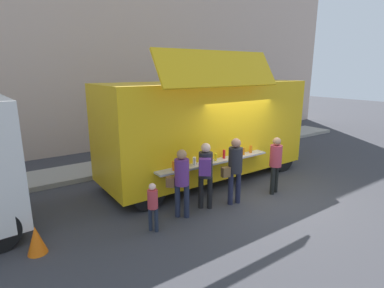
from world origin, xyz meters
TOP-DOWN VIEW (x-y plane):
  - ground_plane at (0.00, 0.00)m, footprint 60.00×60.00m
  - curb_strip at (-4.35, 4.54)m, footprint 28.00×1.60m
  - building_behind at (-3.35, 8.44)m, footprint 32.00×2.40m
  - food_truck_main at (-0.35, 1.92)m, footprint 6.51×2.84m
  - traffic_cone_orange at (-5.44, 0.45)m, footprint 0.36×0.36m
  - trash_bin at (3.34, 4.24)m, footprint 0.60×0.60m
  - customer_front_ordering at (-0.93, -0.02)m, footprint 0.57×0.35m
  - customer_mid_with_backpack at (-1.71, 0.16)m, footprint 0.50×0.53m
  - customer_rear_waiting at (-2.43, 0.13)m, footprint 0.48×0.47m
  - customer_extra_browsing at (0.47, -0.14)m, footprint 0.33×0.33m
  - child_near_queue at (-3.27, -0.06)m, footprint 0.22×0.22m

SIDE VIEW (x-z plane):
  - ground_plane at x=0.00m, z-range 0.00..0.00m
  - curb_strip at x=-4.35m, z-range 0.00..0.15m
  - traffic_cone_orange at x=-5.44m, z-range 0.00..0.55m
  - trash_bin at x=3.34m, z-range 0.00..1.02m
  - child_near_queue at x=-3.27m, z-range 0.11..1.19m
  - customer_extra_browsing at x=0.47m, z-range 0.16..1.75m
  - customer_rear_waiting at x=-2.43m, z-range 0.15..1.79m
  - customer_mid_with_backpack at x=-1.71m, z-range 0.19..1.86m
  - customer_front_ordering at x=-0.93m, z-range 0.16..1.88m
  - food_truck_main at x=-0.35m, z-range -0.28..3.56m
  - building_behind at x=-3.35m, z-range 0.00..10.71m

